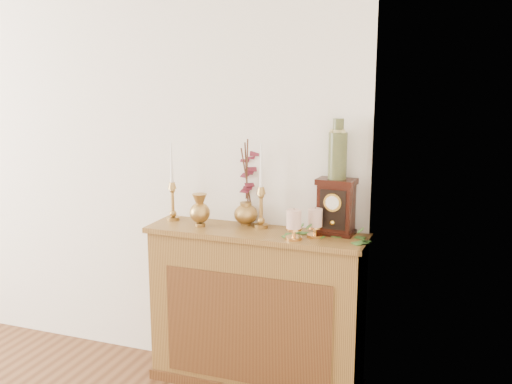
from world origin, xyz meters
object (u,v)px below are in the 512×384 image
at_px(ginger_jar, 248,185).
at_px(mantel_clock, 336,207).
at_px(bud_vase, 200,210).
at_px(ceramic_vase, 338,152).
at_px(candlestick_left, 172,195).
at_px(candlestick_center, 261,200).

bearing_deg(ginger_jar, mantel_clock, -4.51).
bearing_deg(bud_vase, ceramic_vase, 8.69).
relative_size(bud_vase, ceramic_vase, 0.59).
distance_m(candlestick_left, bud_vase, 0.23).
bearing_deg(candlestick_center, mantel_clock, 2.47).
xyz_separation_m(candlestick_center, ceramic_vase, (0.42, 0.02, 0.29)).
relative_size(ginger_jar, mantel_clock, 1.65).
relative_size(candlestick_left, bud_vase, 2.48).
bearing_deg(ceramic_vase, candlestick_left, -177.60).
height_order(candlestick_left, candlestick_center, candlestick_center).
relative_size(candlestick_center, bud_vase, 2.55).
xyz_separation_m(ginger_jar, mantel_clock, (0.52, -0.04, -0.08)).
xyz_separation_m(candlestick_left, bud_vase, (0.21, -0.07, -0.06)).
bearing_deg(ceramic_vase, candlestick_center, -177.15).
relative_size(candlestick_center, ceramic_vase, 1.49).
height_order(bud_vase, ceramic_vase, ceramic_vase).
bearing_deg(mantel_clock, ginger_jar, -179.85).
xyz_separation_m(candlestick_left, mantel_clock, (0.97, 0.04, -0.00)).
relative_size(candlestick_center, ginger_jar, 0.95).
bearing_deg(candlestick_center, bud_vase, -164.22).
bearing_deg(ceramic_vase, mantel_clock, -94.66).
bearing_deg(bud_vase, mantel_clock, 8.48).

